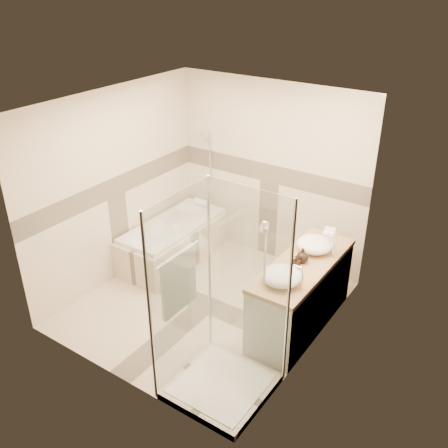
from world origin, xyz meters
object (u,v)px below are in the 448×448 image
Objects in this scene: amenity_bottle_b at (303,255)px; shower_enclosure at (216,341)px; vessel_sink_near at (314,244)px; vessel_sink_far at (282,276)px; vanity at (301,294)px; amenity_bottle_a at (296,262)px; bathtub at (174,239)px.

shower_enclosure is at bearing -102.14° from amenity_bottle_b.
vessel_sink_far is at bearing -90.00° from vessel_sink_near.
vessel_sink_near is (-0.02, 0.30, 0.51)m from vanity.
amenity_bottle_a is (0.27, 1.10, 0.43)m from shower_enclosure.
vessel_sink_near is at bearing 93.79° from vanity.
bathtub is at bearing 166.34° from amenity_bottle_a.
amenity_bottle_a is 0.94× the size of amenity_bottle_b.
shower_enclosure is at bearing -41.10° from bathtub.
vessel_sink_far is at bearing 70.93° from shower_enclosure.
vessel_sink_far is (0.27, 0.79, 0.43)m from shower_enclosure.
amenity_bottle_a is (0.00, 0.31, -0.00)m from vessel_sink_far.
shower_enclosure is 12.48× the size of amenity_bottle_a.
shower_enclosure is 4.90× the size of vessel_sink_near.
amenity_bottle_b is (0.00, 0.16, 0.01)m from amenity_bottle_a.
bathtub is 1.05× the size of vanity.
vessel_sink_far reaches higher than amenity_bottle_a.
shower_enclosure is at bearing -109.07° from vessel_sink_far.
bathtub is at bearing 138.90° from shower_enclosure.
bathtub is 2.28m from amenity_bottle_a.
bathtub is 2.22m from vessel_sink_near.
amenity_bottle_b is (0.27, 1.27, 0.43)m from shower_enclosure.
bathtub is 2.25m from amenity_bottle_b.
shower_enclosure reaches higher than bathtub.
amenity_bottle_a is at bearing -90.00° from vessel_sink_near.
shower_enclosure reaches higher than vanity.
amenity_bottle_b reaches higher than vessel_sink_far.
vessel_sink_near is at bearing 80.16° from shower_enclosure.
vanity is at bearing 77.03° from shower_enclosure.
vanity is 9.32× the size of amenity_bottle_b.
vessel_sink_far is (0.00, -0.78, 0.00)m from vessel_sink_near.
vessel_sink_near and vessel_sink_far have the same top height.
vessel_sink_near is 0.99× the size of vessel_sink_far.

